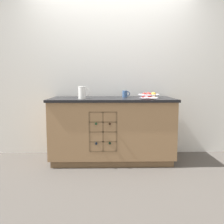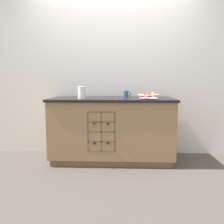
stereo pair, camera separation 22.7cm
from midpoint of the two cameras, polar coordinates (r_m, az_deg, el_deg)
ground_plane at (r=3.64m, az=1.82°, el=-10.94°), size 14.00×14.00×0.00m
back_wall at (r=3.89m, az=1.97°, el=9.27°), size 4.40×0.06×2.55m
kitchen_island at (r=3.53m, az=1.82°, el=-3.94°), size 1.71×0.76×0.89m
fruit_bowl at (r=3.37m, az=10.30°, el=3.66°), size 0.28×0.28×0.09m
white_pitcher at (r=3.36m, az=-4.95°, el=4.50°), size 0.16×0.11×0.16m
ceramic_mug at (r=3.65m, az=4.99°, el=4.14°), size 0.11×0.07×0.10m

